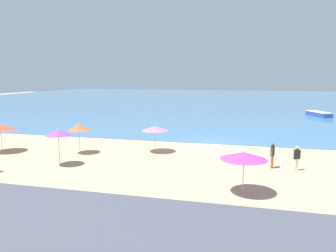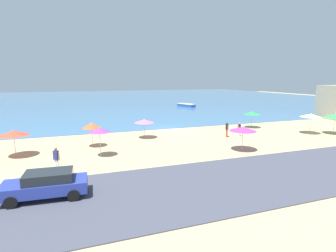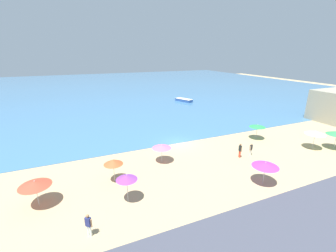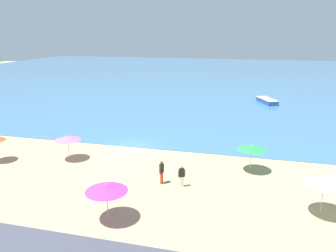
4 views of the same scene
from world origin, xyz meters
name	(u,v)px [view 2 (image 2 of 4)]	position (x,y,z in m)	size (l,w,h in m)	color
ground_plane	(167,129)	(0.00, 0.00, 0.00)	(160.00, 160.00, 0.00)	tan
sea	(111,99)	(0.00, 55.00, 0.03)	(150.00, 110.00, 0.05)	teal
coastal_road	(256,177)	(0.00, -18.00, 0.03)	(80.00, 8.00, 0.06)	#424451
beach_umbrella_0	(335,116)	(17.55, -9.63, 2.20)	(2.44, 2.44, 2.51)	#B2B2B7
beach_umbrella_1	(243,129)	(3.04, -12.12, 2.03)	(2.43, 2.43, 2.29)	#B2B2B7
beach_umbrella_2	(92,125)	(-9.75, -6.13, 2.10)	(1.80, 1.80, 2.42)	#B2B2B7
beach_umbrella_3	(100,130)	(-9.32, -9.67, 2.28)	(1.74, 1.74, 2.55)	#B2B2B7
beach_umbrella_4	(144,121)	(-4.09, -4.23, 1.92)	(2.15, 2.15, 2.17)	#B2B2B7
beach_umbrella_5	(311,115)	(15.08, -8.52, 2.21)	(2.42, 2.42, 2.47)	#B2B2B7
beach_umbrella_6	(252,113)	(10.96, -2.97, 1.99)	(2.22, 2.22, 2.24)	#B2B2B7
beach_umbrella_7	(14,133)	(-16.08, -7.30, 2.04)	(2.46, 2.46, 2.32)	#B2B2B7
bather_0	(239,129)	(6.29, -6.93, 0.91)	(0.52, 0.36, 1.62)	white
bather_1	(227,129)	(4.80, -6.75, 0.98)	(0.29, 0.56, 1.74)	#F73F29
bather_2	(56,158)	(-12.59, -12.28, 0.99)	(0.45, 0.40, 1.75)	white
parked_car_3	(46,184)	(-12.85, -16.78, 0.84)	(4.49, 2.08, 1.48)	#283793
skiff_nearshore	(186,105)	(13.14, 23.91, 0.40)	(3.30, 4.90, 0.70)	#2F559A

